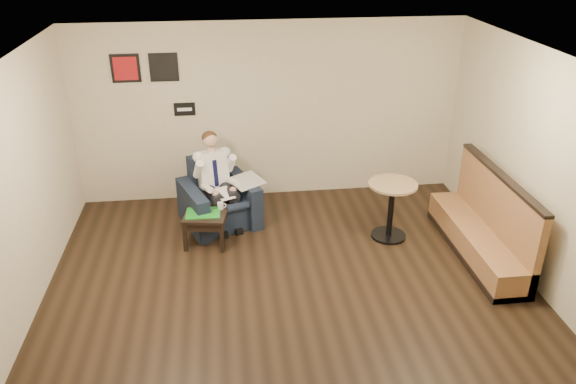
{
  "coord_description": "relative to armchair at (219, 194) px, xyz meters",
  "views": [
    {
      "loc": [
        -0.73,
        -5.39,
        4.12
      ],
      "look_at": [
        0.07,
        1.2,
        0.88
      ],
      "focal_mm": 35.0,
      "sensor_mm": 36.0,
      "label": 1
    }
  ],
  "objects": [
    {
      "name": "wall_left",
      "position": [
        -2.16,
        -2.06,
        0.92
      ],
      "size": [
        0.02,
        6.0,
        2.8
      ],
      "primitive_type": "cube",
      "color": "beige",
      "rests_on": "ground"
    },
    {
      "name": "smartphone",
      "position": [
        -0.11,
        -0.38,
        -0.01
      ],
      "size": [
        0.16,
        0.12,
        0.01
      ],
      "primitive_type": "cube",
      "rotation": [
        0.0,
        0.0,
        -0.35
      ],
      "color": "black",
      "rests_on": "side_table"
    },
    {
      "name": "armchair",
      "position": [
        0.0,
        0.0,
        0.0
      ],
      "size": [
        1.27,
        1.27,
        0.96
      ],
      "primitive_type": "cube",
      "rotation": [
        0.0,
        0.0,
        0.36
      ],
      "color": "black",
      "rests_on": "ground"
    },
    {
      "name": "green_folder",
      "position": [
        -0.22,
        -0.55,
        -0.01
      ],
      "size": [
        0.48,
        0.35,
        0.01
      ],
      "primitive_type": "cube",
      "rotation": [
        0.0,
        0.0,
        -0.03
      ],
      "color": "green",
      "rests_on": "side_table"
    },
    {
      "name": "art_print_right",
      "position": [
        -0.71,
        0.92,
        1.67
      ],
      "size": [
        0.42,
        0.03,
        0.42
      ],
      "primitive_type": "cube",
      "color": "black",
      "rests_on": "wall_back"
    },
    {
      "name": "side_table",
      "position": [
        -0.19,
        -0.54,
        -0.25
      ],
      "size": [
        0.66,
        0.66,
        0.47
      ],
      "primitive_type": "cube",
      "rotation": [
        0.0,
        0.0,
        -0.17
      ],
      "color": "black",
      "rests_on": "ground"
    },
    {
      "name": "wall_right",
      "position": [
        3.84,
        -2.06,
        0.92
      ],
      "size": [
        0.02,
        6.0,
        2.8
      ],
      "primitive_type": "cube",
      "color": "beige",
      "rests_on": "ground"
    },
    {
      "name": "banquette",
      "position": [
        3.43,
        -1.28,
        0.09
      ],
      "size": [
        0.53,
        2.24,
        1.15
      ],
      "primitive_type": "cube",
      "color": "#936339",
      "rests_on": "ground"
    },
    {
      "name": "cafe_table",
      "position": [
        2.39,
        -0.7,
        -0.06
      ],
      "size": [
        0.74,
        0.74,
        0.84
      ],
      "primitive_type": "cylinder",
      "rotation": [
        0.0,
        0.0,
        0.09
      ],
      "color": "#9F8056",
      "rests_on": "ground"
    },
    {
      "name": "ground",
      "position": [
        0.84,
        -2.06,
        -0.48
      ],
      "size": [
        6.0,
        6.0,
        0.0
      ],
      "primitive_type": "plane",
      "color": "black",
      "rests_on": "ground"
    },
    {
      "name": "art_print_left",
      "position": [
        -1.26,
        0.92,
        1.67
      ],
      "size": [
        0.42,
        0.03,
        0.42
      ],
      "primitive_type": "cube",
      "color": "#B1151B",
      "rests_on": "wall_back"
    },
    {
      "name": "wall_back",
      "position": [
        0.84,
        0.94,
        0.92
      ],
      "size": [
        6.0,
        0.02,
        2.8
      ],
      "primitive_type": "cube",
      "color": "beige",
      "rests_on": "ground"
    },
    {
      "name": "lap_papers",
      "position": [
        0.08,
        -0.21,
        0.11
      ],
      "size": [
        0.33,
        0.37,
        0.01
      ],
      "primitive_type": "cube",
      "rotation": [
        0.0,
        0.0,
        0.43
      ],
      "color": "white",
      "rests_on": "seated_man"
    },
    {
      "name": "seated_man",
      "position": [
        0.04,
        -0.12,
        0.18
      ],
      "size": [
        0.91,
        1.1,
        1.31
      ],
      "primitive_type": null,
      "rotation": [
        0.0,
        0.0,
        0.36
      ],
      "color": "white",
      "rests_on": "armchair"
    },
    {
      "name": "seating_sign",
      "position": [
        -0.46,
        0.92,
        1.02
      ],
      "size": [
        0.32,
        0.02,
        0.2
      ],
      "primitive_type": "cube",
      "color": "black",
      "rests_on": "wall_back"
    },
    {
      "name": "coffee_mug",
      "position": [
        0.02,
        -0.45,
        0.04
      ],
      "size": [
        0.1,
        0.1,
        0.1
      ],
      "primitive_type": "cylinder",
      "rotation": [
        0.0,
        0.0,
        -0.17
      ],
      "color": "white",
      "rests_on": "side_table"
    },
    {
      "name": "newspaper",
      "position": [
        0.41,
        0.04,
        0.17
      ],
      "size": [
        0.59,
        0.64,
        0.01
      ],
      "primitive_type": "cube",
      "rotation": [
        0.0,
        0.0,
        0.41
      ],
      "color": "silver",
      "rests_on": "armchair"
    },
    {
      "name": "ceiling",
      "position": [
        0.84,
        -2.06,
        2.32
      ],
      "size": [
        6.0,
        6.0,
        0.02
      ],
      "primitive_type": "cube",
      "color": "white",
      "rests_on": "wall_back"
    }
  ]
}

